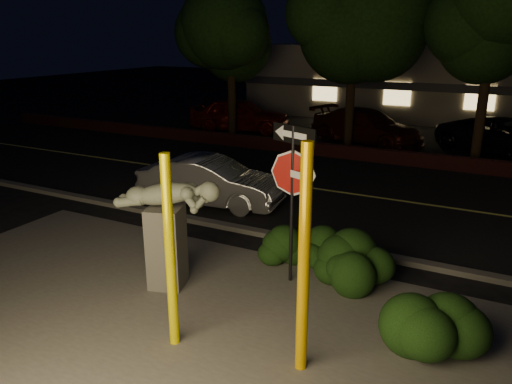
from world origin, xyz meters
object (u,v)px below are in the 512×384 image
Objects in this scene: parked_car_red at (239,114)px; parked_car_dark at (504,137)px; sculpture at (167,222)px; parked_car_darkred at (367,127)px; yellow_pole_right at (304,263)px; signpost at (293,174)px; silver_sedan at (211,181)px; yellow_pole_left at (170,254)px.

parked_car_red is 0.94× the size of parked_car_dark.
parked_car_red is (-6.55, 14.53, -0.48)m from sculpture.
parked_car_darkred is at bearing -103.70° from parked_car_red.
yellow_pole_right is at bearing -161.53° from parked_car_red.
silver_sedan is (-3.82, 3.21, -1.49)m from signpost.
parked_car_dark is (4.02, 16.41, -0.80)m from yellow_pole_left.
parked_car_red reaches higher than silver_sedan.
yellow_pole_right is 0.65× the size of parked_car_dark.
parked_car_red is at bearing 121.71° from yellow_pole_right.
silver_sedan is 12.66m from parked_car_dark.
parked_car_darkred is at bearing 102.09° from yellow_pole_right.
parked_car_darkred is at bearing 120.90° from signpost.
parked_car_dark is at bearing 54.07° from sculpture.
parked_car_red is (-9.68, 15.67, -0.83)m from yellow_pole_right.
parked_car_darkred is at bearing 94.96° from yellow_pole_left.
yellow_pole_right is at bearing -148.55° from parked_car_darkred.
silver_sedan is at bearing -170.03° from parked_car_darkred.
signpost is 0.59× the size of parked_car_darkred.
signpost is at bearing -136.09° from silver_sedan.
parked_car_dark is at bearing 82.70° from yellow_pole_right.
signpost reaches higher than parked_car_darkred.
sculpture reaches higher than parked_car_darkred.
yellow_pole_right is (1.96, 0.33, 0.15)m from yellow_pole_left.
yellow_pole_right is 16.24m from parked_car_dark.
yellow_pole_right is 0.82× the size of silver_sedan.
signpost reaches higher than parked_car_red.
sculpture is at bearing 128.51° from yellow_pole_left.
parked_car_red reaches higher than parked_car_dark.
sculpture is at bearing -168.97° from parked_car_red.
parked_car_dark is at bearing -101.25° from parked_car_red.
yellow_pole_right is 0.69× the size of parked_car_red.
sculpture is (-3.13, 1.15, -0.35)m from yellow_pole_right.
yellow_pole_right is 1.57× the size of sculpture.
parked_car_dark is (11.74, 0.41, -0.11)m from parked_car_red.
yellow_pole_right reaches higher than sculpture.
parked_car_darkred is 5.42m from parked_car_dark.
parked_car_red is 11.75m from parked_car_dark.
parked_car_darkred is (1.66, 10.05, 0.08)m from silver_sedan.
signpost reaches higher than sculpture.
yellow_pole_right is 7.56m from silver_sedan.
silver_sedan is 0.84× the size of parked_car_red.
parked_car_darkred is (-0.21, 14.47, -0.56)m from sculpture.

